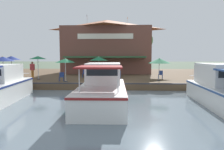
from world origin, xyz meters
name	(u,v)px	position (x,y,z in m)	size (l,w,h in m)	color
ground_plane	(100,91)	(0.00, 0.00, 0.00)	(220.00, 220.00, 0.00)	#4C5B47
quay_deck	(107,76)	(-11.00, 0.00, 0.30)	(22.00, 56.00, 0.60)	brown
quay_edge_fender	(100,83)	(-0.10, 0.00, 0.65)	(0.20, 50.40, 0.10)	#2D2D33
waterfront_restaurant	(107,46)	(-13.84, -0.19, 4.58)	(10.52, 12.73, 8.59)	brown
patio_umbrella_far_corner	(3,59)	(-2.00, -9.49, 2.73)	(2.18, 2.18, 2.39)	#B7B7B7
patio_umbrella_near_quay_edge	(99,59)	(-4.32, -0.54, 2.72)	(1.99, 1.99, 2.36)	#B7B7B7
patio_umbrella_mid_patio_left	(38,58)	(-3.59, -6.75, 2.83)	(1.72, 1.72, 2.44)	#B7B7B7
patio_umbrella_by_entrance	(11,58)	(-4.87, -10.24, 2.80)	(1.96, 1.96, 2.46)	#B7B7B7
patio_umbrella_back_row	(65,61)	(-1.51, -3.34, 2.57)	(1.82, 1.82, 2.21)	#B7B7B7
patio_umbrella_mid_patio_right	(159,61)	(-2.76, 5.51, 2.54)	(2.16, 2.16, 2.23)	#B7B7B7
cafe_chair_facing_river	(161,74)	(-4.72, 6.07, 1.08)	(0.56, 0.56, 0.85)	navy
cafe_chair_mid_patio	(85,73)	(-5.63, -2.28, 1.08)	(0.44, 0.44, 0.85)	navy
cafe_chair_under_first_umbrella	(119,74)	(-4.17, 1.57, 1.08)	(0.45, 0.45, 0.85)	navy
cafe_chair_beside_entrance	(62,76)	(-1.97, -3.85, 1.08)	(0.49, 0.49, 0.85)	navy
person_near_entrance	(32,68)	(-4.79, -7.89, 1.74)	(0.51, 0.51, 1.80)	orange
motorboat_outer_channel	(103,88)	(4.33, 0.62, 0.93)	(8.11, 2.71, 2.44)	white
tree_behind_restaurant	(142,41)	(-18.83, 5.62, 5.70)	(3.81, 3.63, 7.04)	brown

